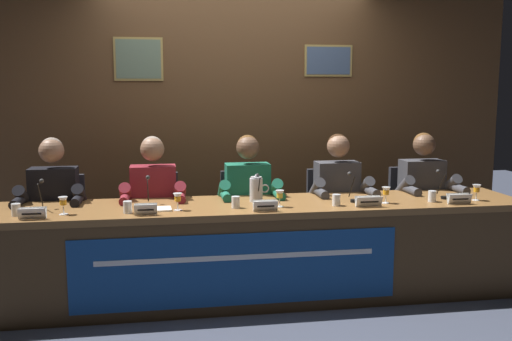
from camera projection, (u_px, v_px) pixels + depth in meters
ground_plane at (256, 296)px, 4.31m from camera, size 12.00×12.00×0.00m
wall_back_panelled at (235, 119)px, 5.32m from camera, size 5.33×0.14×2.60m
conference_table at (258, 236)px, 4.13m from camera, size 4.13×0.74×0.73m
chair_far_left at (59, 232)px, 4.55m from camera, size 0.44×0.45×0.88m
panelist_far_left at (53, 204)px, 4.32m from camera, size 0.51×0.48×1.21m
nameplate_far_left at (32, 213)px, 3.68m from camera, size 0.18×0.06×0.08m
juice_glass_far_left at (63, 202)px, 3.82m from camera, size 0.06×0.06×0.12m
water_cup_far_left at (16, 210)px, 3.78m from camera, size 0.06×0.06×0.08m
microphone_far_left at (40, 200)px, 3.94m from camera, size 0.06×0.17×0.22m
chair_left at (155, 229)px, 4.67m from camera, size 0.44×0.45×0.88m
panelist_left at (154, 201)px, 4.44m from camera, size 0.51×0.48×1.21m
nameplate_left at (146, 209)px, 3.81m from camera, size 0.15×0.06×0.08m
juice_glass_left at (178, 198)px, 3.95m from camera, size 0.06×0.06×0.12m
water_cup_left at (128, 208)px, 3.87m from camera, size 0.06×0.06×0.08m
microphone_left at (148, 196)px, 4.10m from camera, size 0.06×0.17×0.22m
chair_center at (246, 225)px, 4.80m from camera, size 0.44×0.45×0.88m
panelist_center at (249, 198)px, 4.56m from camera, size 0.51×0.48×1.21m
nameplate_center at (265, 206)px, 3.93m from camera, size 0.17×0.06×0.08m
juice_glass_center at (280, 195)px, 4.07m from camera, size 0.06×0.06×0.12m
water_cup_center at (236, 203)px, 4.04m from camera, size 0.06×0.06×0.08m
microphone_center at (259, 194)px, 4.19m from camera, size 0.06×0.17×0.22m
chair_right at (332, 222)px, 4.92m from camera, size 0.44×0.45×0.88m
panelist_right at (340, 195)px, 4.68m from camera, size 0.51×0.48×1.21m
nameplate_right at (369, 201)px, 4.08m from camera, size 0.19×0.06×0.08m
juice_glass_right at (386, 192)px, 4.20m from camera, size 0.06×0.06×0.12m
water_cup_right at (336, 201)px, 4.12m from camera, size 0.06×0.06×0.08m
microphone_right at (353, 192)px, 4.28m from camera, size 0.06×0.17×0.22m
chair_far_right at (414, 219)px, 5.04m from camera, size 0.44×0.45×0.88m
panelist_far_right at (425, 193)px, 4.81m from camera, size 0.51×0.48×1.21m
nameplate_far_right at (459, 199)px, 4.18m from camera, size 0.18×0.06×0.08m
juice_glass_far_right at (477, 189)px, 4.31m from camera, size 0.06×0.06×0.12m
water_cup_far_right at (432, 197)px, 4.27m from camera, size 0.06×0.06×0.08m
microphone_far_right at (442, 189)px, 4.41m from camera, size 0.06×0.17×0.22m
water_pitcher_central at (256, 189)px, 4.27m from camera, size 0.15×0.10×0.21m
document_stack_left at (156, 209)px, 3.98m from camera, size 0.22×0.16×0.01m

